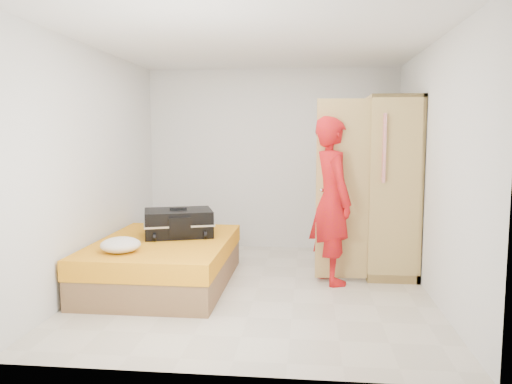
# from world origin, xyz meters

# --- Properties ---
(room) EXTENTS (4.00, 4.02, 2.60)m
(room) POSITION_xyz_m (0.00, 0.00, 1.30)
(room) COLOR beige
(room) RESTS_ON ground
(bed) EXTENTS (1.42, 2.02, 0.50)m
(bed) POSITION_xyz_m (-1.05, 0.04, 0.25)
(bed) COLOR brown
(bed) RESTS_ON ground
(wardrobe) EXTENTS (1.17, 1.23, 2.10)m
(wardrobe) POSITION_xyz_m (1.45, 0.85, 1.00)
(wardrobe) COLOR tan
(wardrobe) RESTS_ON ground
(person) EXTENTS (0.68, 0.80, 1.86)m
(person) POSITION_xyz_m (0.79, 0.32, 0.93)
(person) COLOR red
(person) RESTS_ON ground
(suitcase) EXTENTS (0.91, 0.77, 0.33)m
(suitcase) POSITION_xyz_m (-0.95, 0.28, 0.65)
(suitcase) COLOR black
(suitcase) RESTS_ON bed
(round_cushion) EXTENTS (0.40, 0.40, 0.15)m
(round_cushion) POSITION_xyz_m (-1.31, -0.57, 0.58)
(round_cushion) COLOR white
(round_cushion) RESTS_ON bed
(pillow) EXTENTS (0.64, 0.44, 0.11)m
(pillow) POSITION_xyz_m (-1.15, 0.89, 0.55)
(pillow) COLOR white
(pillow) RESTS_ON bed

